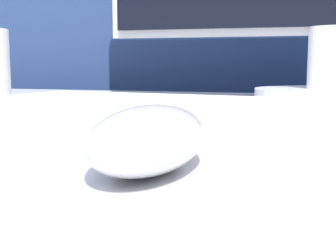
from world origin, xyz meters
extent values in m
cube|color=navy|center=(0.00, 0.61, 0.74)|extent=(5.00, 0.03, 1.47)
ellipsoid|color=silver|center=(0.08, -0.22, 0.73)|extent=(0.06, 0.12, 0.04)
cube|color=silver|center=(0.06, -0.01, 0.72)|extent=(0.45, 0.17, 0.02)
cube|color=silver|center=(0.06, -0.01, 0.73)|extent=(0.42, 0.16, 0.01)
cylinder|color=white|center=(0.20, 0.28, 0.72)|extent=(0.23, 0.23, 0.02)
cylinder|color=white|center=(0.20, 0.28, 0.78)|extent=(0.07, 0.07, 0.09)
camera|label=1|loc=(0.16, -0.46, 0.77)|focal=50.00mm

